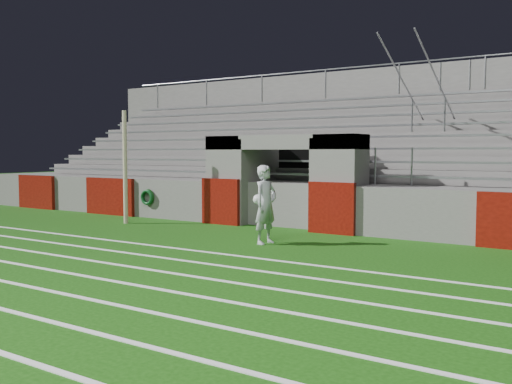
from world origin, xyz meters
The scene contains 6 objects.
ground centered at (0.00, 0.00, 0.00)m, with size 90.00×90.00×0.00m, color #14440B.
field_post centered at (-4.31, 1.57, 1.68)m, with size 0.13×0.13×3.36m, color #C1B28F.
field_markings centered at (0.00, -5.00, 0.01)m, with size 28.00×8.09×0.01m.
stadium_structure centered at (0.00, 7.97, 1.49)m, with size 26.00×8.48×5.42m.
goalkeeper_with_ball centered at (1.22, 0.65, 0.92)m, with size 0.53×0.71×1.83m.
hose_coil centered at (-4.74, 2.93, 0.68)m, with size 0.53×0.15×0.53m.
Camera 1 is at (8.25, -10.43, 2.12)m, focal length 40.00 mm.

